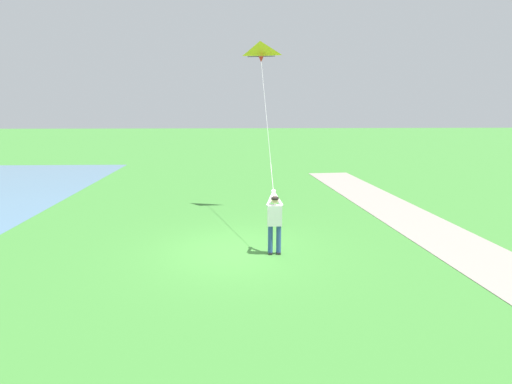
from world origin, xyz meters
TOP-DOWN VIEW (x-y plane):
  - ground_plane at (0.00, 0.00)m, footprint 120.00×120.00m
  - walkway_path at (-7.06, 2.00)m, footprint 5.50×32.08m
  - person_kite_flyer at (-1.13, 0.23)m, footprint 0.52×0.62m
  - flying_kite at (-0.94, -5.06)m, footprint 1.20×5.29m

SIDE VIEW (x-z plane):
  - ground_plane at x=0.00m, z-range 0.00..0.00m
  - walkway_path at x=-7.06m, z-range 0.00..0.02m
  - person_kite_flyer at x=-1.13m, z-range 0.13..1.96m
  - flying_kite at x=-0.94m, z-range 3.76..8.57m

